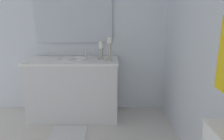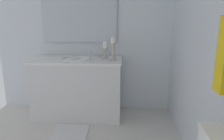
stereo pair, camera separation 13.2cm
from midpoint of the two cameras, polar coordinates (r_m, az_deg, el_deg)
The scene contains 8 objects.
wall_back at distance 1.85m, azimuth 24.99°, elevation 6.28°, with size 3.17×0.04×2.45m, color silver.
wall_left at distance 3.30m, azimuth -9.99°, elevation 10.29°, with size 0.04×2.66×2.45m, color silver.
vanity_cabinet at distance 3.15m, azimuth -11.28°, elevation -4.85°, with size 0.58×1.27×0.85m.
sink_basin at distance 3.05m, azimuth -11.60°, elevation 2.01°, with size 0.40×0.40×0.24m.
mirror at distance 3.26m, azimuth -11.19°, elevation 13.13°, with size 0.02×1.10×0.69m, color silver.
candle_holder_tall at distance 2.89m, azimuth -1.95°, elevation 5.75°, with size 0.09×0.09×0.31m.
candle_holder_short at distance 3.00m, azimuth -4.12°, elevation 5.33°, with size 0.09×0.09×0.25m.
bath_mat at distance 2.77m, azimuth -13.31°, elevation -17.29°, with size 0.60×0.44×0.02m, color silver.
Camera 1 is at (1.67, 0.47, 1.44)m, focal length 34.62 mm.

